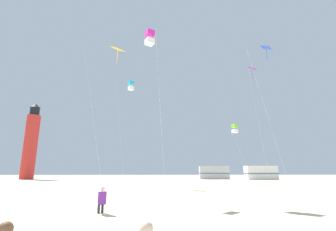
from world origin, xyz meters
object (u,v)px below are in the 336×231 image
Objects in this scene: kite_box_lime at (235,129)px; kite_flyer_standing at (102,199)px; kite_box_cyan at (131,86)px; rv_van_white at (261,173)px; kite_box_magenta at (150,38)px; rv_van_silver at (214,173)px; kite_diamond_blue at (266,54)px; lighthouse_distant at (31,143)px; kite_diamond_gold at (116,54)px; kite_diamond_violet at (253,74)px.

kite_flyer_standing is at bearing -122.00° from kite_box_lime.
rv_van_white is (24.57, 20.90, -11.10)m from kite_box_cyan.
kite_box_magenta is 1.91× the size of rv_van_silver.
lighthouse_distant is at bearing 138.82° from kite_diamond_blue.
lighthouse_distant is at bearing 127.02° from kite_box_magenta.
kite_box_magenta is at bearing -163.05° from kite_diamond_blue.
kite_box_lime is 1.18× the size of rv_van_white.
kite_box_magenta is at bearing -125.34° from kite_flyer_standing.
kite_diamond_blue is (12.28, 9.08, 11.79)m from kite_flyer_standing.
kite_diamond_blue reaches higher than kite_box_magenta.
kite_flyer_standing is 45.48m from rv_van_silver.
kite_diamond_gold is at bearing -108.71° from rv_van_silver.
kite_box_lime is 0.60× the size of kite_diamond_violet.
kite_box_cyan is 14.84m from kite_diamond_violet.
lighthouse_distant is at bearing -78.20° from kite_flyer_standing.
kite_box_magenta is 12.82m from kite_diamond_violet.
rv_van_silver is 9.71m from rv_van_white.
lighthouse_distant reaches higher than kite_diamond_violet.
kite_box_cyan is 16.49m from kite_diamond_blue.
rv_van_white is at bearing -4.06° from lighthouse_distant.
kite_diamond_violet is at bearing 32.98° from kite_box_magenta.
kite_flyer_standing is at bearing -58.50° from lighthouse_distant.
kite_box_cyan reaches higher than kite_diamond_violet.
kite_box_magenta is 0.75× the size of lighthouse_distant.
kite_diamond_gold is 13.79m from kite_diamond_blue.
lighthouse_distant reaches higher than kite_flyer_standing.
kite_box_cyan is at bearing -175.43° from kite_box_lime.
kite_diamond_violet is at bearing -21.84° from kite_box_cyan.
kite_diamond_violet is at bearing -153.74° from kite_flyer_standing.
kite_diamond_blue is 2.03× the size of rv_van_silver.
kite_box_cyan is at bearing -44.52° from lighthouse_distant.
lighthouse_distant is 49.92m from rv_van_white.
kite_box_lime is at bearing -31.33° from lighthouse_distant.
kite_box_cyan is at bearing 103.53° from kite_box_magenta.
kite_diamond_blue is at bearing -112.86° from rv_van_white.
kite_box_cyan is at bearing 92.25° from kite_diamond_gold.
kite_diamond_violet is 30.45m from rv_van_white.
kite_box_lime is 44.86m from lighthouse_distant.
kite_flyer_standing is 0.09× the size of kite_box_magenta.
kite_diamond_gold reaches higher than rv_van_silver.
kite_box_cyan is at bearing -105.41° from kite_flyer_standing.
kite_flyer_standing is at bearing -143.53° from kite_diamond_blue.
kite_diamond_violet is (12.39, 12.81, 11.41)m from kite_flyer_standing.
rv_van_white is at bearing 70.10° from kite_diamond_blue.
kite_diamond_blue reaches higher than rv_van_white.
kite_box_cyan is 0.98× the size of kite_diamond_blue.
rv_van_white is (24.06, 33.73, -8.93)m from kite_diamond_gold.
kite_diamond_gold is 41.58m from rv_van_silver.
lighthouse_distant is at bearing 135.48° from kite_box_cyan.
kite_diamond_blue is 1.03× the size of kite_diamond_violet.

